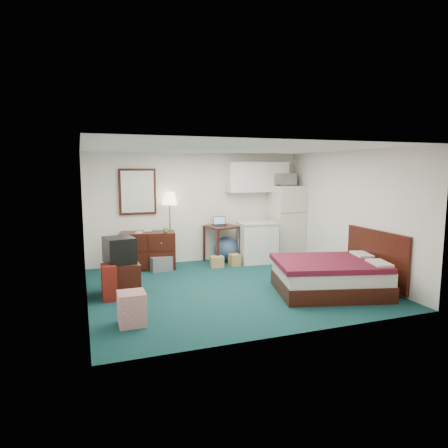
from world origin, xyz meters
name	(u,v)px	position (x,y,z in m)	size (l,w,h in m)	color
floor	(232,287)	(0.00, 0.00, 0.00)	(5.00, 4.50, 0.01)	black
ceiling	(232,148)	(0.00, 0.00, 2.50)	(5.00, 4.50, 0.01)	white
walls	(232,219)	(0.00, 0.00, 1.25)	(5.01, 4.51, 2.50)	white
mirror	(138,192)	(-1.35, 2.22, 1.65)	(0.80, 0.06, 1.00)	white
upper_cabinets	(258,177)	(1.45, 2.08, 1.95)	(1.50, 0.35, 0.70)	white
headboard	(376,258)	(2.46, -0.90, 0.55)	(0.06, 1.56, 1.00)	black
dresser	(148,250)	(-1.21, 1.90, 0.40)	(1.17, 0.53, 0.80)	black
floor_lamp	(170,229)	(-0.68, 2.05, 0.82)	(0.36, 0.36, 1.64)	#BE903C
desk	(222,244)	(0.50, 1.93, 0.42)	(0.67, 0.67, 0.85)	black
exercise_ball	(226,249)	(0.61, 1.96, 0.29)	(0.58, 0.58, 0.58)	navy
kitchen_counter	(257,243)	(1.26, 1.64, 0.45)	(0.82, 0.63, 0.90)	white
fridge	(286,222)	(2.13, 1.88, 0.87)	(0.72, 0.72, 1.75)	silver
bed	(330,277)	(1.48, -0.90, 0.29)	(1.78, 1.39, 0.57)	#5A141F
tv_stand	(122,278)	(-1.92, 0.25, 0.28)	(0.55, 0.60, 0.55)	black
suitcase	(109,282)	(-2.15, 0.04, 0.29)	(0.22, 0.36, 0.58)	maroon
retail_box	(132,308)	(-1.93, -1.20, 0.23)	(0.37, 0.37, 0.46)	silver
file_bin	(160,263)	(-0.99, 1.64, 0.15)	(0.44, 0.33, 0.31)	slate
cardboard_box_a	(217,262)	(0.23, 1.50, 0.12)	(0.28, 0.24, 0.24)	#A88146
cardboard_box_b	(235,260)	(0.65, 1.52, 0.13)	(0.21, 0.25, 0.25)	#A88146
laptop	(220,221)	(0.46, 1.94, 0.95)	(0.29, 0.24, 0.20)	black
crt_tv	(119,250)	(-1.95, 0.27, 0.77)	(0.48, 0.51, 0.44)	black
microwave	(284,178)	(2.06, 1.92, 1.92)	(0.53, 0.29, 0.36)	silver
book_a	(135,228)	(-1.47, 1.87, 0.90)	(0.16, 0.02, 0.21)	#A88146
book_b	(144,226)	(-1.25, 2.03, 0.91)	(0.17, 0.02, 0.22)	#A88146
mug	(166,230)	(-0.85, 1.71, 0.85)	(0.11, 0.09, 0.11)	#518E4A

